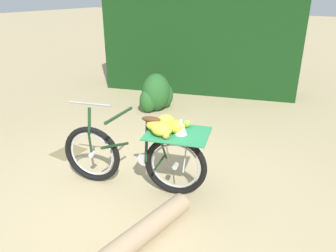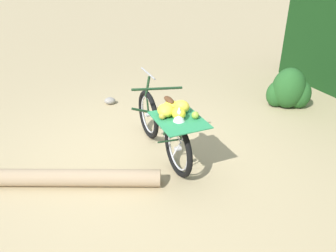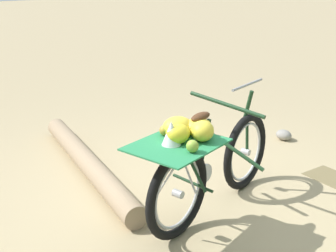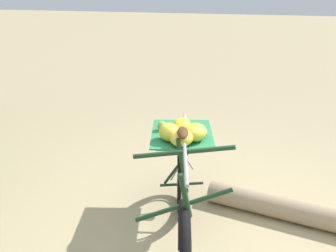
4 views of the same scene
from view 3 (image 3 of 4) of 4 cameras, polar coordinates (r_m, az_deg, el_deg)
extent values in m
plane|color=tan|center=(4.03, 2.24, -9.82)|extent=(60.00, 60.00, 0.00)
torus|color=black|center=(4.20, 9.99, -3.31)|extent=(0.28, 0.72, 0.73)
torus|color=#B7B7BC|center=(4.20, 9.99, -3.31)|extent=(0.19, 0.55, 0.57)
cylinder|color=#B7B7BC|center=(4.20, 9.99, -3.31)|extent=(0.09, 0.08, 0.06)
torus|color=black|center=(3.39, 1.31, -8.74)|extent=(0.28, 0.72, 0.73)
torus|color=#B7B7BC|center=(3.39, 1.31, -8.74)|extent=(0.19, 0.55, 0.57)
cylinder|color=#B7B7BC|center=(3.39, 1.31, -8.74)|extent=(0.09, 0.08, 0.06)
cylinder|color=#19381E|center=(3.87, 7.81, -2.53)|extent=(0.68, 0.24, 0.30)
cylinder|color=#19381E|center=(3.69, 7.53, 2.77)|extent=(0.69, 0.24, 0.11)
cylinder|color=#19381E|center=(3.53, 4.68, -2.76)|extent=(0.12, 0.07, 0.49)
cylinder|color=#19381E|center=(3.52, 3.19, -7.37)|extent=(0.37, 0.14, 0.05)
cylinder|color=#19381E|center=(3.40, 2.87, -4.42)|extent=(0.31, 0.12, 0.47)
cylinder|color=#19381E|center=(4.15, 10.18, -1.36)|extent=(0.05, 0.04, 0.30)
cylinder|color=#19381E|center=(4.04, 10.29, 2.51)|extent=(0.10, 0.06, 0.30)
cylinder|color=gray|center=(3.96, 10.26, 5.29)|extent=(0.18, 0.50, 0.02)
ellipsoid|color=#4C2D19|center=(3.39, 4.24, 1.21)|extent=(0.15, 0.24, 0.06)
cylinder|color=#B7B7BC|center=(3.66, 4.93, -6.10)|extent=(0.07, 0.16, 0.16)
cylinder|color=#B7B7BC|center=(3.38, 2.31, -5.30)|extent=(0.20, 0.08, 0.39)
cylinder|color=#B7B7BC|center=(3.23, 0.10, -6.52)|extent=(0.24, 0.09, 0.39)
cube|color=brown|center=(3.21, 1.15, -2.70)|extent=(0.60, 0.70, 0.02)
cube|color=#287F4C|center=(3.21, 1.15, -2.40)|extent=(0.72, 0.81, 0.01)
ellipsoid|color=yellow|center=(3.37, 3.85, -0.06)|extent=(0.23, 0.25, 0.13)
ellipsoid|color=yellow|center=(3.24, 4.47, -0.64)|extent=(0.26, 0.26, 0.15)
ellipsoid|color=yellow|center=(3.19, 1.28, -1.02)|extent=(0.20, 0.22, 0.14)
ellipsoid|color=yellow|center=(3.35, 1.24, 0.00)|extent=(0.20, 0.24, 0.14)
sphere|color=#B29333|center=(3.35, -0.47, -0.57)|extent=(0.08, 0.08, 0.08)
sphere|color=#8CAD38|center=(3.04, 3.17, -2.62)|extent=(0.09, 0.09, 0.09)
cone|color=white|center=(3.15, 0.43, -0.91)|extent=(0.18, 0.18, 0.18)
cylinder|color=#9E8466|center=(4.63, -10.36, -4.62)|extent=(2.50, 0.50, 0.21)
ellipsoid|color=gray|center=(5.61, 14.73, -1.11)|extent=(0.20, 0.17, 0.12)
cube|color=olive|center=(4.77, 20.24, -6.18)|extent=(0.44, 0.36, 0.01)
camera|label=1|loc=(5.18, -35.68, 18.92)|focal=34.71mm
camera|label=2|loc=(3.45, -69.47, 17.19)|focal=35.86mm
camera|label=4|loc=(5.49, 21.08, 18.20)|focal=36.80mm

